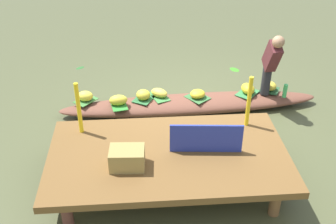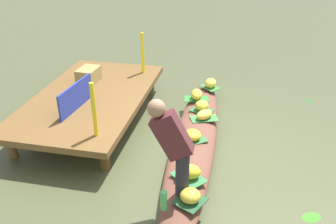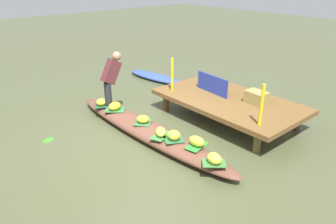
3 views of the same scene
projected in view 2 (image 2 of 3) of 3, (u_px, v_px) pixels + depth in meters
The scene contains 25 objects.
canal_water at pixel (194, 149), 5.67m from camera, with size 40.00×40.00×0.00m, color #4B5132.
dock_platform at pixel (90, 99), 6.28m from camera, with size 3.20×1.80×0.49m.
vendor_boat at pixel (194, 142), 5.61m from camera, with size 4.57×0.65×0.26m, color brown.
leaf_mat_0 at pixel (190, 201), 4.25m from camera, with size 0.32×0.31×0.01m, color #255330.
banana_bunch_0 at pixel (190, 196), 4.22m from camera, with size 0.23×0.24×0.16m, color gold.
leaf_mat_1 at pixel (193, 139), 5.44m from camera, with size 0.37×0.31×0.01m, color #356936.
banana_bunch_1 at pixel (193, 135), 5.41m from camera, with size 0.27×0.24×0.14m, color yellow.
leaf_mat_2 at pixel (201, 110), 6.26m from camera, with size 0.34×0.29×0.01m, color #2C6838.
banana_bunch_2 at pixel (202, 106), 6.22m from camera, with size 0.24×0.23×0.18m, color gold.
leaf_mat_3 at pixel (204, 118), 6.00m from camera, with size 0.44×0.25×0.01m, color #3B7D3D.
banana_bunch_3 at pixel (204, 114), 5.97m from camera, with size 0.31×0.19×0.15m, color yellow.
leaf_mat_4 at pixel (196, 99), 6.66m from camera, with size 0.43×0.25×0.01m, color #2F8430.
banana_bunch_4 at pixel (197, 94), 6.62m from camera, with size 0.31×0.19×0.18m, color yellow.
leaf_mat_5 at pixel (189, 177), 4.64m from camera, with size 0.42×0.29×0.01m, color #327740.
banana_bunch_5 at pixel (189, 172), 4.60m from camera, with size 0.30×0.22×0.18m, color gold.
leaf_mat_6 at pixel (210, 87), 7.12m from camera, with size 0.37×0.26×0.01m, color #3C7837.
banana_bunch_6 at pixel (211, 83), 7.08m from camera, with size 0.27×0.20×0.18m, color yellow.
vendor_person at pixel (173, 143), 4.08m from camera, with size 0.21×0.52×1.20m.
water_bottle at pixel (164, 200), 4.09m from camera, with size 0.07×0.07×0.24m, color #40B95E.
market_banner at pixel (76, 96), 5.73m from camera, with size 0.96×0.03×0.41m, color #27379E.
railing_post_west at pixel (94, 110), 4.92m from camera, with size 0.06×0.06×0.78m, color yellow.
railing_post_east at pixel (143, 53), 7.00m from camera, with size 0.06×0.06×0.78m, color yellow.
produce_crate at pixel (89, 75), 6.71m from camera, with size 0.44×0.32×0.26m, color #998347.
drifting_plant_0 at pixel (308, 101), 7.16m from camera, with size 0.20×0.11×0.01m, color #295F29.
drifting_plant_1 at pixel (311, 217), 4.38m from camera, with size 0.24×0.16×0.01m, color #3A8E23.
Camera 2 is at (-4.74, -0.61, 3.13)m, focal length 39.67 mm.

